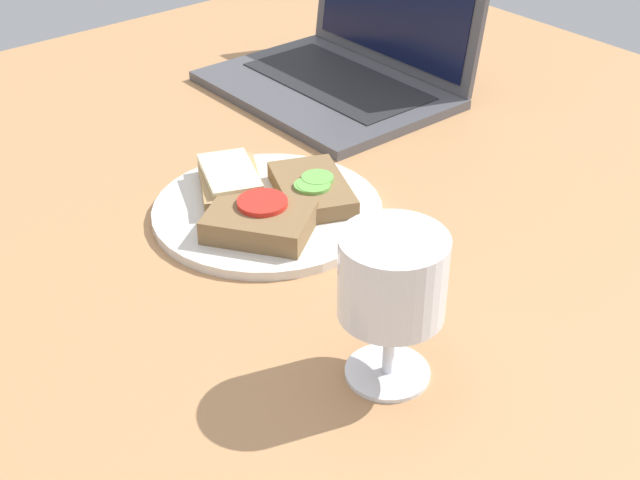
{
  "coord_description": "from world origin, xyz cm",
  "views": [
    {
      "loc": [
        59.22,
        -47.9,
        52.08
      ],
      "look_at": [
        6.97,
        -4.4,
        8.0
      ],
      "focal_mm": 50.0,
      "sensor_mm": 36.0,
      "label": 1
    }
  ],
  "objects_px": {
    "plate": "(268,211)",
    "sandwich_with_tomato": "(259,221)",
    "sandwich_with_cheese": "(230,182)",
    "laptop": "(350,58)",
    "sandwich_with_cucumber": "(312,189)",
    "wine_glass": "(392,284)"
  },
  "relations": [
    {
      "from": "wine_glass",
      "to": "laptop",
      "type": "height_order",
      "value": "laptop"
    },
    {
      "from": "sandwich_with_tomato",
      "to": "sandwich_with_cucumber",
      "type": "height_order",
      "value": "sandwich_with_tomato"
    },
    {
      "from": "sandwich_with_cheese",
      "to": "laptop",
      "type": "relative_size",
      "value": 0.39
    },
    {
      "from": "wine_glass",
      "to": "sandwich_with_cheese",
      "type": "bearing_deg",
      "value": 168.6
    },
    {
      "from": "sandwich_with_cheese",
      "to": "wine_glass",
      "type": "height_order",
      "value": "wine_glass"
    },
    {
      "from": "sandwich_with_cheese",
      "to": "laptop",
      "type": "bearing_deg",
      "value": 116.51
    },
    {
      "from": "sandwich_with_cheese",
      "to": "sandwich_with_cucumber",
      "type": "relative_size",
      "value": 0.94
    },
    {
      "from": "sandwich_with_cucumber",
      "to": "plate",
      "type": "bearing_deg",
      "value": -106.41
    },
    {
      "from": "sandwich_with_cheese",
      "to": "laptop",
      "type": "height_order",
      "value": "laptop"
    },
    {
      "from": "plate",
      "to": "sandwich_with_tomato",
      "type": "bearing_deg",
      "value": -45.61
    },
    {
      "from": "wine_glass",
      "to": "laptop",
      "type": "xyz_separation_m",
      "value": [
        -0.47,
        0.37,
        -0.05
      ]
    },
    {
      "from": "laptop",
      "to": "sandwich_with_cheese",
      "type": "bearing_deg",
      "value": -63.49
    },
    {
      "from": "plate",
      "to": "wine_glass",
      "type": "bearing_deg",
      "value": -16.02
    },
    {
      "from": "sandwich_with_cheese",
      "to": "sandwich_with_tomato",
      "type": "xyz_separation_m",
      "value": [
        0.08,
        -0.02,
        0.0
      ]
    },
    {
      "from": "sandwich_with_cucumber",
      "to": "laptop",
      "type": "xyz_separation_m",
      "value": [
        -0.22,
        0.25,
        0.02
      ]
    },
    {
      "from": "sandwich_with_cheese",
      "to": "sandwich_with_cucumber",
      "type": "bearing_deg",
      "value": 43.91
    },
    {
      "from": "plate",
      "to": "sandwich_with_cucumber",
      "type": "bearing_deg",
      "value": 73.59
    },
    {
      "from": "wine_glass",
      "to": "laptop",
      "type": "relative_size",
      "value": 0.42
    },
    {
      "from": "sandwich_with_tomato",
      "to": "sandwich_with_cucumber",
      "type": "bearing_deg",
      "value": 103.7
    },
    {
      "from": "sandwich_with_cucumber",
      "to": "laptop",
      "type": "bearing_deg",
      "value": 131.5
    },
    {
      "from": "sandwich_with_cheese",
      "to": "sandwich_with_cucumber",
      "type": "distance_m",
      "value": 0.09
    },
    {
      "from": "plate",
      "to": "sandwich_with_tomato",
      "type": "height_order",
      "value": "sandwich_with_tomato"
    }
  ]
}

